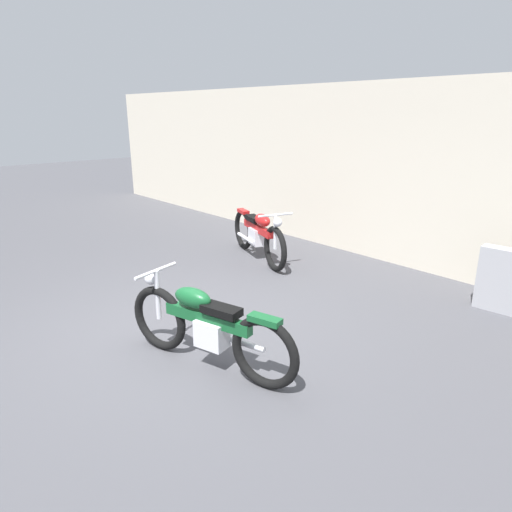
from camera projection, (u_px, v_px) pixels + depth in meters
ground_plane at (181, 332)px, 5.29m from camera, size 40.00×40.00×0.00m
building_wall at (391, 174)px, 7.55m from camera, size 18.00×0.30×2.97m
stone_marker at (507, 281)px, 5.72m from camera, size 0.71×0.26×0.84m
helmet at (192, 303)px, 5.80m from camera, size 0.24×0.24×0.24m
motorcycle_red at (258, 234)px, 7.79m from camera, size 2.03×0.89×0.95m
motorcycle_green at (206, 326)px, 4.47m from camera, size 2.01×0.76×0.92m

